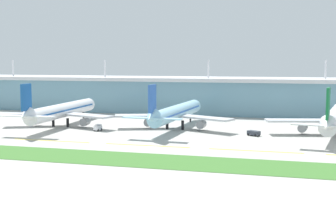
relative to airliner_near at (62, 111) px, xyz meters
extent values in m
plane|color=#A8A59E|center=(50.38, -34.34, -6.45)|extent=(600.00, 600.00, 0.00)
cube|color=#6693A8|center=(50.38, 64.75, 1.88)|extent=(280.00, 28.00, 16.65)
cube|color=silver|center=(50.38, 64.75, 11.10)|extent=(288.00, 34.00, 1.80)
cylinder|color=silver|center=(-61.62, 59.15, 16.50)|extent=(0.90, 0.90, 9.00)
cylinder|color=silver|center=(-5.62, 59.15, 16.50)|extent=(0.90, 0.90, 9.00)
cylinder|color=silver|center=(50.38, 59.15, 16.50)|extent=(0.90, 0.90, 9.00)
cylinder|color=silver|center=(106.38, 59.15, 16.50)|extent=(0.90, 0.90, 9.00)
cylinder|color=white|center=(-0.06, 1.52, 0.05)|extent=(8.07, 54.75, 5.80)
cone|color=white|center=(-1.28, 30.77, 0.05)|extent=(5.67, 4.23, 5.51)
cone|color=white|center=(1.20, -28.73, 1.25)|extent=(5.20, 6.83, 5.72)
cube|color=#19519E|center=(1.16, -27.73, 7.70)|extent=(0.97, 6.42, 9.50)
cube|color=white|center=(-4.32, -28.46, 1.05)|extent=(10.12, 3.61, 0.36)
cube|color=white|center=(6.67, -28.00, 1.05)|extent=(10.12, 3.61, 0.36)
cube|color=#B7BABF|center=(-11.87, -3.40, -1.26)|extent=(24.67, 16.10, 0.70)
cylinder|color=gray|center=(-10.73, -1.91, -4.05)|extent=(3.38, 4.63, 3.20)
cube|color=#B7BABF|center=(12.11, -2.40, -1.26)|extent=(24.89, 14.46, 0.70)
cylinder|color=gray|center=(10.85, -1.01, -4.05)|extent=(3.38, 4.63, 3.20)
cylinder|color=black|center=(-0.91, 21.96, -4.65)|extent=(0.70, 0.70, 3.60)
cylinder|color=black|center=(-3.14, -1.61, -4.65)|extent=(1.10, 1.10, 3.60)
cylinder|color=black|center=(3.26, -1.34, -4.65)|extent=(1.10, 1.10, 3.60)
cube|color=#19519E|center=(-0.06, 1.52, 0.45)|extent=(7.88, 49.30, 0.60)
cylinder|color=#9ED1EA|center=(47.19, 7.21, 0.05)|extent=(8.54, 54.14, 5.80)
cone|color=#9ED1EA|center=(48.67, 36.13, 0.05)|extent=(5.71, 4.28, 5.51)
cone|color=#9ED1EA|center=(45.66, -22.70, 1.25)|extent=(5.26, 6.87, 5.72)
cube|color=#2D5BB7|center=(45.71, -21.71, 7.70)|extent=(1.03, 6.43, 9.50)
cube|color=#9ED1EA|center=(40.19, -21.92, 1.05)|extent=(10.15, 3.71, 0.36)
cube|color=#9ED1EA|center=(51.18, -22.49, 1.05)|extent=(10.15, 3.71, 0.36)
cube|color=#B7BABF|center=(34.98, 3.41, -1.26)|extent=(24.90, 14.27, 0.70)
cylinder|color=gray|center=(36.25, 4.79, -4.05)|extent=(3.43, 4.66, 3.20)
cube|color=#B7BABF|center=(58.95, 2.18, -1.26)|extent=(24.63, 16.28, 0.70)
cylinder|color=gray|center=(57.82, 3.68, -4.05)|extent=(3.43, 4.66, 3.20)
cylinder|color=black|center=(48.22, 27.40, -4.65)|extent=(0.70, 0.70, 3.60)
cylinder|color=black|center=(43.84, 4.38, -4.65)|extent=(1.10, 1.10, 3.60)
cylinder|color=black|center=(50.23, 4.05, -4.65)|extent=(1.10, 1.10, 3.60)
cube|color=#2D5BB7|center=(47.19, 7.21, 0.45)|extent=(8.31, 48.76, 0.60)
cylinder|color=silver|center=(106.71, 5.76, 0.05)|extent=(14.60, 59.55, 5.80)
cone|color=silver|center=(101.83, -26.55, 1.25)|extent=(5.86, 7.29, 5.72)
cube|color=#146B38|center=(101.98, -25.56, 7.70)|extent=(1.65, 6.43, 9.50)
cube|color=silver|center=(96.47, -25.23, 1.05)|extent=(10.37, 4.66, 0.36)
cube|color=#B7BABF|center=(94.18, 3.18, -1.26)|extent=(24.92, 12.18, 0.70)
cylinder|color=gray|center=(95.59, 4.42, -4.05)|extent=(3.84, 4.93, 3.20)
cylinder|color=black|center=(103.10, 3.27, -4.65)|extent=(1.10, 1.10, 3.60)
cube|color=#146B38|center=(106.71, 5.76, 0.45)|extent=(13.75, 53.69, 0.60)
cube|color=yellow|center=(13.38, -32.77, -6.43)|extent=(28.00, 0.70, 0.04)
cube|color=yellow|center=(47.38, -32.77, -6.43)|extent=(28.00, 0.70, 0.04)
cube|color=yellow|center=(81.38, -32.77, -6.43)|extent=(28.00, 0.70, 0.04)
cube|color=#3D702D|center=(50.38, -53.92, -6.40)|extent=(300.00, 18.00, 0.10)
cube|color=silver|center=(19.42, -7.83, -5.20)|extent=(2.28, 3.81, 1.60)
cube|color=silver|center=(19.42, -7.83, -4.05)|extent=(2.23, 3.46, 0.16)
cylinder|color=black|center=(18.79, -6.47, -6.00)|extent=(0.47, 0.94, 0.90)
cylinder|color=black|center=(20.40, -6.69, -6.00)|extent=(0.47, 0.94, 0.90)
cylinder|color=black|center=(18.45, -8.97, -6.00)|extent=(0.47, 0.94, 0.90)
cylinder|color=black|center=(20.05, -9.19, -6.00)|extent=(0.47, 0.94, 0.90)
cube|color=#333842|center=(78.52, -4.27, -5.30)|extent=(5.01, 4.34, 1.40)
cylinder|color=black|center=(80.39, -4.15, -6.00)|extent=(0.95, 0.77, 0.90)
cylinder|color=black|center=(79.27, -6.00, -6.00)|extent=(0.95, 0.77, 0.90)
cylinder|color=black|center=(77.76, -2.55, -6.00)|extent=(0.95, 0.77, 0.90)
cylinder|color=black|center=(76.64, -4.39, -6.00)|extent=(0.95, 0.77, 0.90)
camera|label=1|loc=(91.65, -170.65, 20.16)|focal=49.32mm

